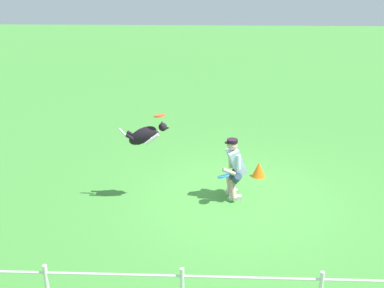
{
  "coord_description": "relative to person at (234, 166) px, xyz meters",
  "views": [
    {
      "loc": [
        0.58,
        8.92,
        4.59
      ],
      "look_at": [
        0.94,
        -0.07,
        1.18
      ],
      "focal_mm": 44.55,
      "sensor_mm": 36.0,
      "label": 1
    }
  ],
  "objects": [
    {
      "name": "dog",
      "position": [
        1.82,
        0.07,
        0.68
      ],
      "size": [
        1.03,
        0.33,
        0.56
      ],
      "rotation": [
        0.0,
        0.0,
        3.19
      ],
      "color": "black"
    },
    {
      "name": "frisbee_flying",
      "position": [
        1.51,
        0.06,
        1.09
      ],
      "size": [
        0.31,
        0.31,
        0.08
      ],
      "primitive_type": "cylinder",
      "rotation": [
        0.18,
        -0.06,
        1.23
      ],
      "color": "#E94C1D"
    },
    {
      "name": "frisbee_held",
      "position": [
        0.24,
        0.31,
        -0.09
      ],
      "size": [
        0.25,
        0.27,
        0.14
      ],
      "primitive_type": "cylinder",
      "rotation": [
        0.24,
        -0.24,
        1.58
      ],
      "color": "#2783E7",
      "rests_on": "person"
    },
    {
      "name": "ground_plane",
      "position": [
        -0.07,
        0.09,
        -0.7
      ],
      "size": [
        60.0,
        60.0,
        0.0
      ],
      "primitive_type": "plane",
      "color": "#438B39"
    },
    {
      "name": "person",
      "position": [
        0.0,
        0.0,
        0.0
      ],
      "size": [
        0.55,
        0.66,
        1.29
      ],
      "rotation": [
        0.0,
        0.0,
        0.25
      ],
      "color": "silver",
      "rests_on": "ground_plane"
    },
    {
      "name": "training_cone",
      "position": [
        -0.62,
        -1.06,
        -0.52
      ],
      "size": [
        0.32,
        0.32,
        0.35
      ],
      "primitive_type": "cone",
      "color": "orange",
      "rests_on": "ground_plane"
    }
  ]
}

